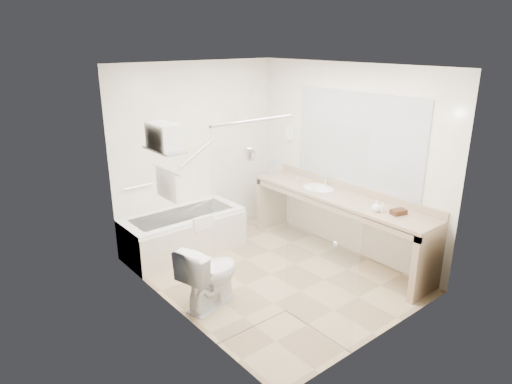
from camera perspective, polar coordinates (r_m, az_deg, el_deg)
floor at (r=5.76m, az=1.92°, el=-10.22°), size 3.20×3.20×0.00m
ceiling at (r=5.04m, az=2.24°, el=15.47°), size 2.60×3.20×0.10m
wall_back at (r=6.51m, az=-7.28°, el=4.94°), size 2.60×0.10×2.50m
wall_front at (r=4.26m, az=16.39°, el=-3.19°), size 2.60×0.10×2.50m
wall_left at (r=4.56m, az=-10.34°, el=-1.29°), size 0.10×3.20×2.50m
wall_right at (r=6.17m, az=11.21°, el=3.96°), size 0.10×3.20×2.50m
bathtub at (r=6.28m, az=-9.02°, el=-5.05°), size 1.60×0.73×0.59m
grab_bar_short at (r=6.13m, az=-14.49°, el=0.69°), size 0.40×0.03×0.03m
grab_bar_long at (r=6.45m, az=-7.47°, el=4.81°), size 0.53×0.03×0.33m
shower_enclosure at (r=4.29m, az=3.84°, el=-4.98°), size 0.96×0.91×2.11m
towel_shelf at (r=4.77m, az=-11.40°, el=5.87°), size 0.24×0.55×0.81m
vanity_counter at (r=6.06m, az=10.26°, el=-2.31°), size 0.55×2.70×0.95m
sink at (r=6.27m, az=7.78°, el=0.29°), size 0.40×0.52×0.14m
faucet at (r=6.34m, az=8.72°, el=1.50°), size 0.03×0.03×0.14m
mirror at (r=6.00m, az=12.43°, el=6.42°), size 0.02×2.00×1.20m
hairdryer_unit at (r=6.79m, az=4.21°, el=7.34°), size 0.08×0.10×0.18m
toilet at (r=5.02m, az=-5.75°, el=-10.25°), size 0.82×0.60×0.72m
amenity_basket at (r=5.52m, az=17.38°, el=-2.39°), size 0.20×0.15×0.06m
soap_bottle_a at (r=5.53m, az=15.49°, el=-2.16°), size 0.08×0.12×0.05m
soap_bottle_b at (r=5.52m, az=14.80°, el=-1.87°), size 0.11×0.14×0.10m
water_bottle_left at (r=6.71m, az=1.59°, el=2.75°), size 0.06×0.06×0.19m
water_bottle_mid at (r=6.20m, az=6.36°, el=1.21°), size 0.05×0.05×0.18m
water_bottle_right at (r=6.77m, az=2.32°, el=2.99°), size 0.07×0.07×0.22m
drinking_glass_near at (r=6.06m, az=7.31°, el=0.41°), size 0.07×0.07×0.09m
drinking_glass_far at (r=6.41m, az=5.16°, el=1.48°), size 0.07×0.07×0.08m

